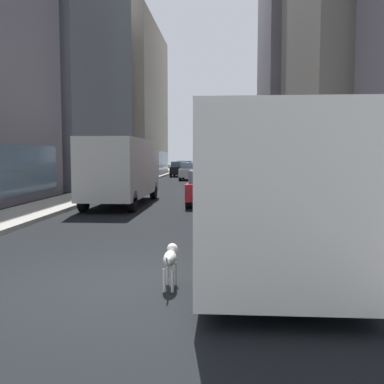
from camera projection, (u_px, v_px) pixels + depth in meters
ground_plane at (204, 179)px, 42.79m from camera, size 120.00×120.00×0.00m
sidewalk_left at (145, 178)px, 43.19m from camera, size 2.40×110.00×0.15m
sidewalk_right at (263, 179)px, 42.38m from camera, size 2.40×110.00×0.15m
building_left_mid at (55, 30)px, 36.01m from camera, size 8.91×18.20×24.92m
building_left_far at (117, 101)px, 56.93m from camera, size 10.80×19.70×18.55m
building_right_far at (320, 29)px, 46.29m from camera, size 11.81×16.14×30.92m
transit_bus at (259, 177)px, 11.17m from camera, size 2.78×11.53×3.05m
car_red_coupe at (208, 187)px, 20.58m from camera, size 1.85×4.07×1.62m
car_yellow_taxi at (232, 170)px, 44.46m from camera, size 1.73×4.74×1.62m
car_white_van at (190, 171)px, 41.22m from camera, size 1.80×4.03×1.62m
car_black_suv at (180, 169)px, 47.62m from camera, size 1.80×3.95×1.62m
car_grey_wagon at (185, 167)px, 53.75m from camera, size 1.92×4.48×1.62m
box_truck at (122, 169)px, 20.51m from camera, size 2.30×7.50×3.05m
dalmatian_dog at (170, 259)px, 7.76m from camera, size 0.22×0.96×0.72m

